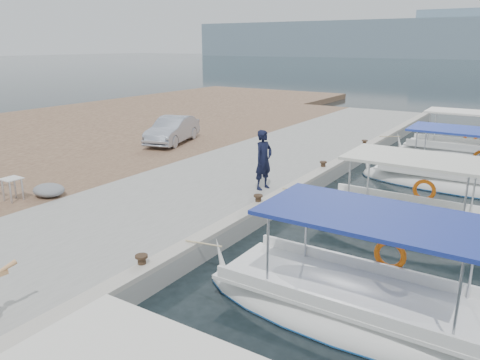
% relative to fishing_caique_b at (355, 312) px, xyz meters
% --- Properties ---
extents(ground, '(400.00, 400.00, 0.00)m').
position_rel_fishing_caique_b_xyz_m(ground, '(-3.99, 2.05, -0.12)').
color(ground, black).
rests_on(ground, ground).
extents(concrete_quay, '(6.00, 40.00, 0.50)m').
position_rel_fishing_caique_b_xyz_m(concrete_quay, '(-6.99, 7.05, 0.13)').
color(concrete_quay, gray).
rests_on(concrete_quay, ground).
extents(quay_curb, '(0.44, 40.00, 0.12)m').
position_rel_fishing_caique_b_xyz_m(quay_curb, '(-4.21, 7.05, 0.44)').
color(quay_curb, '#AAA497').
rests_on(quay_curb, concrete_quay).
extents(cobblestone_strip, '(4.00, 40.00, 0.50)m').
position_rel_fishing_caique_b_xyz_m(cobblestone_strip, '(-11.99, 7.05, 0.13)').
color(cobblestone_strip, brown).
rests_on(cobblestone_strip, ground).
extents(land_backing, '(16.00, 60.00, 0.48)m').
position_rel_fishing_caique_b_xyz_m(land_backing, '(-21.99, 7.05, 0.12)').
color(land_backing, brown).
rests_on(land_backing, ground).
extents(fishing_caique_b, '(6.80, 2.37, 2.83)m').
position_rel_fishing_caique_b_xyz_m(fishing_caique_b, '(0.00, 0.00, 0.00)').
color(fishing_caique_b, silver).
rests_on(fishing_caique_b, ground).
extents(fishing_caique_c, '(6.03, 2.40, 2.83)m').
position_rel_fishing_caique_b_xyz_m(fishing_caique_c, '(-0.39, 5.06, 0.00)').
color(fishing_caique_c, silver).
rests_on(fishing_caique_c, ground).
extents(fishing_caique_d, '(7.98, 2.28, 2.83)m').
position_rel_fishing_caique_b_xyz_m(fishing_caique_d, '(0.70, 10.56, 0.06)').
color(fishing_caique_d, silver).
rests_on(fishing_caique_d, ground).
extents(fishing_caique_e, '(5.87, 2.09, 2.83)m').
position_rel_fishing_caique_b_xyz_m(fishing_caique_e, '(-0.46, 15.80, 0.00)').
color(fishing_caique_e, silver).
rests_on(fishing_caique_e, ground).
extents(mooring_bollards, '(0.28, 20.28, 0.33)m').
position_rel_fishing_caique_b_xyz_m(mooring_bollards, '(-4.34, 3.55, 0.57)').
color(mooring_bollards, black).
rests_on(mooring_bollards, concrete_quay).
extents(fisherman, '(0.61, 0.81, 2.01)m').
position_rel_fishing_caique_b_xyz_m(fisherman, '(-5.06, 5.10, 1.38)').
color(fisherman, black).
rests_on(fisherman, concrete_quay).
extents(parked_car, '(2.38, 4.14, 1.29)m').
position_rel_fishing_caique_b_xyz_m(parked_car, '(-12.67, 9.32, 1.02)').
color(parked_car, '#A9B0C2').
rests_on(parked_car, cobblestone_strip).
extents(tarp_bundle, '(1.10, 0.90, 0.40)m').
position_rel_fishing_caique_b_xyz_m(tarp_bundle, '(-10.49, 0.67, 0.58)').
color(tarp_bundle, slate).
rests_on(tarp_bundle, cobblestone_strip).
extents(folding_table, '(0.55, 0.55, 0.73)m').
position_rel_fishing_caique_b_xyz_m(folding_table, '(-11.02, -0.22, 0.90)').
color(folding_table, silver).
rests_on(folding_table, cobblestone_strip).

